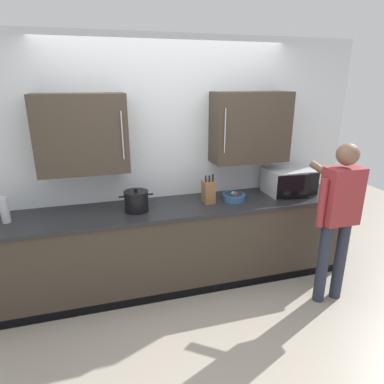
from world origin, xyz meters
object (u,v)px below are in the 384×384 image
(thermos_flask, at_px, (5,210))
(knife_block, at_px, (208,192))
(person_figure, at_px, (338,211))
(stock_pot, at_px, (136,201))
(fruit_bowl, at_px, (234,196))
(microwave_oven, at_px, (287,181))

(thermos_flask, bearing_deg, knife_block, -0.30)
(knife_block, distance_m, person_figure, 1.27)
(thermos_flask, bearing_deg, stock_pot, -2.08)
(stock_pot, relative_size, knife_block, 1.07)
(fruit_bowl, relative_size, person_figure, 0.15)
(microwave_oven, relative_size, thermos_flask, 2.08)
(thermos_flask, distance_m, fruit_bowl, 2.21)
(thermos_flask, height_order, fruit_bowl, thermos_flask)
(thermos_flask, xyz_separation_m, person_figure, (2.97, -0.72, -0.06))
(knife_block, relative_size, fruit_bowl, 1.28)
(microwave_oven, relative_size, stock_pot, 1.52)
(microwave_oven, bearing_deg, person_figure, -82.57)
(stock_pot, bearing_deg, thermos_flask, 177.92)
(thermos_flask, distance_m, person_figure, 3.06)
(stock_pot, bearing_deg, fruit_bowl, 1.10)
(stock_pot, relative_size, thermos_flask, 1.37)
(microwave_oven, distance_m, person_figure, 0.76)
(stock_pot, bearing_deg, microwave_oven, 2.24)
(stock_pot, distance_m, fruit_bowl, 1.04)
(knife_block, height_order, thermos_flask, knife_block)
(microwave_oven, xyz_separation_m, person_figure, (0.10, -0.74, -0.08))
(person_figure, bearing_deg, stock_pot, 159.35)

